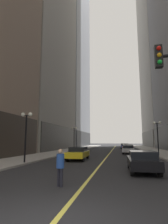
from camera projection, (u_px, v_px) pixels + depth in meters
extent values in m
plane|color=#262628|center=(112.00, 150.00, 38.08)|extent=(200.00, 200.00, 0.00)
cube|color=#9E9991|center=(73.00, 150.00, 39.62)|extent=(4.50, 78.00, 0.15)
cube|color=#9E9991|center=(154.00, 150.00, 36.57)|extent=(4.50, 78.00, 0.15)
cube|color=#E5D64C|center=(112.00, 150.00, 38.08)|extent=(0.16, 70.00, 0.01)
cube|color=#A8A399|center=(41.00, 6.00, 46.09)|extent=(12.39, 24.00, 70.43)
cube|color=#3A3935|center=(62.00, 138.00, 39.94)|extent=(0.50, 22.80, 5.00)
cube|color=slate|center=(67.00, 56.00, 70.72)|extent=(13.13, 26.00, 67.91)
cube|color=#212327|center=(84.00, 139.00, 64.69)|extent=(0.50, 24.70, 5.00)
cube|color=#2C2C2E|center=(167.00, 138.00, 36.02)|extent=(0.50, 22.80, 5.00)
cube|color=#A8A399|center=(162.00, 20.00, 65.91)|extent=(14.48, 26.00, 89.13)
cube|color=#3A3935|center=(148.00, 139.00, 60.77)|extent=(0.50, 24.70, 5.00)
cube|color=black|center=(142.00, 162.00, 11.79)|extent=(1.75, 4.27, 0.55)
cube|color=black|center=(142.00, 155.00, 11.66)|extent=(1.53, 2.40, 0.50)
cylinder|color=black|center=(129.00, 164.00, 13.34)|extent=(0.22, 0.64, 0.64)
cylinder|color=black|center=(151.00, 164.00, 13.07)|extent=(0.22, 0.64, 0.64)
cylinder|color=black|center=(132.00, 170.00, 10.44)|extent=(0.22, 0.64, 0.64)
cylinder|color=black|center=(160.00, 171.00, 10.17)|extent=(0.22, 0.64, 0.64)
cube|color=yellow|center=(78.00, 154.00, 19.21)|extent=(1.87, 4.73, 0.55)
cube|color=black|center=(78.00, 149.00, 19.52)|extent=(1.61, 2.66, 0.50)
cylinder|color=black|center=(83.00, 158.00, 17.45)|extent=(0.23, 0.64, 0.64)
cylinder|color=black|center=(67.00, 158.00, 17.70)|extent=(0.23, 0.64, 0.64)
cylinder|color=black|center=(88.00, 156.00, 20.65)|extent=(0.23, 0.64, 0.64)
cylinder|color=black|center=(74.00, 155.00, 20.89)|extent=(0.23, 0.64, 0.64)
cube|color=#B7B7BC|center=(128.00, 150.00, 28.40)|extent=(1.90, 4.47, 0.55)
cube|color=black|center=(128.00, 147.00, 28.26)|extent=(1.61, 2.53, 0.50)
cylinder|color=black|center=(124.00, 151.00, 30.01)|extent=(0.25, 0.65, 0.64)
cylinder|color=black|center=(133.00, 151.00, 29.67)|extent=(0.25, 0.65, 0.64)
cylinder|color=black|center=(123.00, 152.00, 27.04)|extent=(0.25, 0.65, 0.64)
cylinder|color=black|center=(134.00, 152.00, 26.71)|extent=(0.25, 0.65, 0.64)
cube|color=#B21919|center=(127.00, 148.00, 35.63)|extent=(2.05, 4.83, 0.55)
cube|color=black|center=(127.00, 145.00, 35.47)|extent=(1.73, 2.73, 0.50)
cylinder|color=black|center=(123.00, 149.00, 37.32)|extent=(0.25, 0.65, 0.64)
cylinder|color=black|center=(131.00, 149.00, 37.10)|extent=(0.25, 0.65, 0.64)
cylinder|color=black|center=(124.00, 150.00, 34.07)|extent=(0.25, 0.65, 0.64)
cylinder|color=black|center=(133.00, 150.00, 33.85)|extent=(0.25, 0.65, 0.64)
cube|color=navy|center=(125.00, 146.00, 44.96)|extent=(1.99, 4.38, 0.55)
cube|color=black|center=(124.00, 144.00, 44.83)|extent=(1.71, 2.47, 0.50)
cylinder|color=black|center=(121.00, 147.00, 46.53)|extent=(0.24, 0.65, 0.64)
cylinder|color=black|center=(128.00, 147.00, 46.27)|extent=(0.24, 0.65, 0.64)
cylinder|color=black|center=(121.00, 148.00, 43.57)|extent=(0.24, 0.65, 0.64)
cylinder|color=black|center=(128.00, 148.00, 43.32)|extent=(0.24, 0.65, 0.64)
cylinder|color=black|center=(59.00, 177.00, 8.10)|extent=(0.14, 0.14, 0.77)
cylinder|color=black|center=(61.00, 178.00, 8.00)|extent=(0.14, 0.14, 0.77)
cylinder|color=#234799|center=(60.00, 161.00, 8.16)|extent=(0.46, 0.46, 0.61)
sphere|color=tan|center=(61.00, 151.00, 8.22)|extent=(0.21, 0.21, 0.21)
cube|color=black|center=(159.00, 57.00, 7.22)|extent=(0.28, 0.24, 0.90)
sphere|color=red|center=(159.00, 48.00, 7.13)|extent=(0.17, 0.17, 0.17)
sphere|color=orange|center=(159.00, 55.00, 7.08)|extent=(0.17, 0.17, 0.17)
sphere|color=green|center=(160.00, 62.00, 7.04)|extent=(0.17, 0.17, 0.17)
cylinder|color=black|center=(25.00, 139.00, 16.05)|extent=(0.14, 0.14, 4.20)
cylinder|color=black|center=(27.00, 116.00, 16.36)|extent=(0.80, 0.06, 0.06)
sphere|color=white|center=(23.00, 115.00, 16.44)|extent=(0.36, 0.36, 0.36)
sphere|color=white|center=(30.00, 114.00, 16.31)|extent=(0.36, 0.36, 0.36)
cylinder|color=black|center=(74.00, 140.00, 33.13)|extent=(0.14, 0.14, 4.20)
cylinder|color=black|center=(74.00, 128.00, 33.45)|extent=(0.80, 0.06, 0.06)
sphere|color=white|center=(72.00, 128.00, 33.53)|extent=(0.36, 0.36, 0.36)
sphere|color=white|center=(76.00, 128.00, 33.40)|extent=(0.36, 0.36, 0.36)
cylinder|color=black|center=(158.00, 140.00, 23.57)|extent=(0.14, 0.14, 4.20)
cylinder|color=black|center=(157.00, 124.00, 23.89)|extent=(0.80, 0.06, 0.06)
sphere|color=white|center=(154.00, 123.00, 23.97)|extent=(0.36, 0.36, 0.36)
sphere|color=white|center=(160.00, 123.00, 23.84)|extent=(0.36, 0.36, 0.36)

